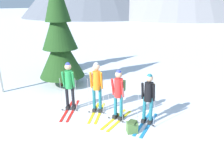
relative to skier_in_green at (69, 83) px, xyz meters
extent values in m
plane|color=white|center=(1.21, 0.08, -1.03)|extent=(400.00, 400.00, 0.00)
cube|color=red|center=(0.14, -0.06, -1.02)|extent=(0.73, 1.65, 0.02)
cube|color=red|center=(-0.06, -0.14, -1.02)|extent=(0.73, 1.65, 0.02)
cube|color=black|center=(0.11, 0.03, -0.95)|extent=(0.20, 0.28, 0.12)
cylinder|color=black|center=(0.11, 0.03, -0.48)|extent=(0.11, 0.11, 0.86)
cube|color=black|center=(-0.10, -0.05, -0.95)|extent=(0.20, 0.28, 0.12)
cylinder|color=black|center=(-0.10, -0.05, -0.48)|extent=(0.11, 0.11, 0.86)
cylinder|color=#238C42|center=(0.00, -0.01, 0.15)|extent=(0.28, 0.28, 0.64)
sphere|color=tan|center=(0.00, -0.01, 0.62)|extent=(0.23, 0.23, 0.23)
sphere|color=#2D389E|center=(0.00, -0.01, 0.69)|extent=(0.17, 0.17, 0.17)
cylinder|color=#238C42|center=(0.19, 0.00, 0.17)|extent=(0.15, 0.22, 0.61)
cylinder|color=#238C42|center=(-0.14, -0.13, 0.17)|extent=(0.15, 0.22, 0.61)
cylinder|color=#A5A5AD|center=(0.32, -0.08, -0.38)|extent=(0.02, 0.02, 1.28)
cylinder|color=black|center=(0.32, -0.08, -0.97)|extent=(0.07, 0.07, 0.01)
cylinder|color=#A5A5AD|center=(-0.18, -0.28, -0.38)|extent=(0.02, 0.02, 1.28)
cylinder|color=black|center=(-0.18, -0.28, -0.97)|extent=(0.07, 0.07, 0.01)
cube|color=#99661E|center=(-0.06, 0.15, 0.18)|extent=(0.30, 0.25, 0.36)
cube|color=yellow|center=(1.13, 0.20, -1.02)|extent=(0.58, 1.55, 0.02)
cube|color=yellow|center=(0.92, 0.13, -1.02)|extent=(0.58, 1.55, 0.02)
cube|color=black|center=(1.10, 0.30, -0.95)|extent=(0.18, 0.28, 0.12)
cylinder|color=#1E6B7A|center=(1.10, 0.30, -0.46)|extent=(0.11, 0.11, 0.88)
cube|color=black|center=(0.89, 0.23, -0.95)|extent=(0.18, 0.28, 0.12)
cylinder|color=#1E6B7A|center=(0.89, 0.23, -0.46)|extent=(0.11, 0.11, 0.88)
cylinder|color=orange|center=(0.99, 0.26, 0.19)|extent=(0.28, 0.28, 0.66)
sphere|color=tan|center=(0.99, 0.26, 0.67)|extent=(0.24, 0.24, 0.24)
sphere|color=gray|center=(0.99, 0.26, 0.74)|extent=(0.18, 0.18, 0.18)
cylinder|color=orange|center=(1.18, 0.26, 0.20)|extent=(0.14, 0.22, 0.63)
cylinder|color=orange|center=(0.84, 0.15, 0.20)|extent=(0.14, 0.22, 0.63)
cylinder|color=#A5A5AD|center=(1.30, 0.17, -0.36)|extent=(0.02, 0.02, 1.32)
cylinder|color=black|center=(1.30, 0.17, -0.97)|extent=(0.07, 0.07, 0.01)
cylinder|color=#A5A5AD|center=(0.79, 0.01, -0.36)|extent=(0.02, 0.02, 1.32)
cylinder|color=black|center=(0.79, 0.01, -0.97)|extent=(0.07, 0.07, 0.01)
cube|color=#99661E|center=(0.94, 0.42, 0.22)|extent=(0.30, 0.23, 0.36)
cube|color=yellow|center=(2.00, 0.01, -1.02)|extent=(0.22, 1.61, 0.02)
cube|color=yellow|center=(1.78, 0.03, -1.02)|extent=(0.22, 1.61, 0.02)
cube|color=black|center=(2.00, 0.11, -0.95)|extent=(0.13, 0.27, 0.12)
cylinder|color=#1E6B7A|center=(2.00, 0.11, -0.49)|extent=(0.11, 0.11, 0.83)
cube|color=black|center=(1.79, 0.13, -0.95)|extent=(0.13, 0.27, 0.12)
cylinder|color=#1E6B7A|center=(1.79, 0.13, -0.49)|extent=(0.11, 0.11, 0.83)
cylinder|color=red|center=(1.89, 0.12, 0.11)|extent=(0.28, 0.28, 0.62)
sphere|color=tan|center=(1.89, 0.12, 0.57)|extent=(0.22, 0.22, 0.22)
sphere|color=#2D389E|center=(1.89, 0.12, 0.64)|extent=(0.17, 0.17, 0.17)
cylinder|color=red|center=(2.07, 0.04, 0.13)|extent=(0.10, 0.21, 0.59)
cylinder|color=red|center=(1.71, 0.07, 0.13)|extent=(0.10, 0.21, 0.59)
cylinder|color=#A5A5AD|center=(2.15, -0.08, -0.40)|extent=(0.02, 0.02, 1.24)
cylinder|color=black|center=(2.15, -0.08, -0.97)|extent=(0.07, 0.07, 0.01)
cylinder|color=#A5A5AD|center=(1.61, -0.04, -0.40)|extent=(0.02, 0.02, 1.24)
cylinder|color=black|center=(1.61, -0.04, -0.97)|extent=(0.07, 0.07, 0.01)
cube|color=#4C7238|center=(1.91, 0.29, 0.14)|extent=(0.27, 0.18, 0.36)
cube|color=#1E84D1|center=(2.97, 0.19, -1.02)|extent=(0.09, 1.67, 0.02)
cube|color=#1E84D1|center=(2.75, 0.19, -1.02)|extent=(0.09, 1.67, 0.02)
cube|color=black|center=(2.97, 0.29, -0.95)|extent=(0.11, 0.26, 0.12)
cylinder|color=#1E6B7A|center=(2.97, 0.29, -0.50)|extent=(0.11, 0.11, 0.81)
cube|color=black|center=(2.75, 0.29, -0.95)|extent=(0.11, 0.26, 0.12)
cylinder|color=#1E6B7A|center=(2.75, 0.29, -0.50)|extent=(0.11, 0.11, 0.81)
cylinder|color=black|center=(2.86, 0.29, 0.09)|extent=(0.28, 0.28, 0.61)
sphere|color=tan|center=(2.86, 0.29, 0.53)|extent=(0.22, 0.22, 0.22)
sphere|color=#1E6B7A|center=(2.86, 0.29, 0.60)|extent=(0.16, 0.16, 0.16)
cylinder|color=black|center=(3.04, 0.23, 0.10)|extent=(0.08, 0.20, 0.58)
cylinder|color=black|center=(2.68, 0.23, 0.10)|extent=(0.08, 0.20, 0.58)
cylinder|color=#A5A5AD|center=(3.13, 0.11, -0.42)|extent=(0.02, 0.02, 1.21)
cylinder|color=black|center=(3.13, 0.11, -0.97)|extent=(0.07, 0.07, 0.01)
cylinder|color=#A5A5AD|center=(2.59, 0.11, -0.42)|extent=(0.02, 0.02, 1.21)
cylinder|color=black|center=(2.59, 0.11, -0.97)|extent=(0.07, 0.07, 0.01)
cube|color=#99661E|center=(2.86, 0.46, 0.12)|extent=(0.26, 0.16, 0.36)
cylinder|color=#51381E|center=(-1.88, 1.94, -0.54)|extent=(0.30, 0.30, 0.98)
cone|color=#1E4219|center=(-1.88, 1.94, 0.49)|extent=(2.09, 2.09, 2.06)
cone|color=#1E4219|center=(-1.88, 1.94, 1.79)|extent=(1.59, 1.59, 2.06)
cylinder|color=#51381E|center=(-3.57, 3.96, -0.60)|extent=(0.26, 0.26, 0.85)
cone|color=#195628|center=(-3.57, 3.96, 0.30)|extent=(1.82, 1.82, 1.79)
cone|color=#195628|center=(-3.57, 3.96, 1.43)|extent=(1.39, 1.39, 1.79)
cone|color=#195628|center=(-3.57, 3.96, 2.47)|extent=(0.99, 0.99, 1.79)
cube|color=#4C7238|center=(2.62, -0.46, -0.86)|extent=(0.40, 0.38, 0.34)
cube|color=#39562A|center=(2.62, -0.46, -0.67)|extent=(0.22, 0.28, 0.04)
camera|label=1|loc=(4.61, -5.84, 2.66)|focal=34.64mm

